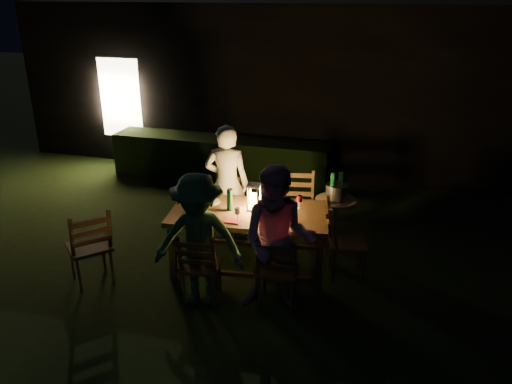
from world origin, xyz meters
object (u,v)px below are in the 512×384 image
(lantern, at_px, (254,199))
(chair_near_right, at_px, (278,283))
(chair_end, at_px, (345,253))
(chair_far_right, at_px, (296,223))
(side_table, at_px, (336,205))
(ice_bucket, at_px, (336,192))
(person_opp_right, at_px, (278,241))
(person_house_side, at_px, (227,184))
(chair_far_left, at_px, (227,221))
(dining_table, at_px, (249,217))
(bottle_bucket_b, at_px, (341,188))
(chair_near_left, at_px, (202,277))
(person_opp_left, at_px, (199,241))
(bottle_table, at_px, (230,200))
(chair_spare, at_px, (91,260))
(bottle_bucket_a, at_px, (333,189))

(lantern, bearing_deg, chair_near_right, -56.57)
(chair_end, bearing_deg, chair_far_right, -143.32)
(side_table, bearing_deg, ice_bucket, 0.00)
(person_opp_right, bearing_deg, ice_bucket, 67.30)
(person_house_side, bearing_deg, chair_far_left, 91.88)
(lantern, bearing_deg, chair_far_left, 132.17)
(dining_table, distance_m, person_house_side, 0.94)
(side_table, xyz_separation_m, bottle_bucket_b, (0.05, 0.04, 0.25))
(person_house_side, distance_m, side_table, 1.56)
(chair_far_right, bearing_deg, lantern, 52.92)
(chair_end, height_order, person_opp_right, person_opp_right)
(chair_near_left, relative_size, person_opp_right, 0.56)
(person_house_side, distance_m, person_opp_left, 1.64)
(chair_end, xyz_separation_m, person_opp_left, (-1.56, -1.03, 0.48))
(bottle_table, distance_m, ice_bucket, 1.52)
(chair_near_right, xyz_separation_m, chair_far_left, (-1.09, 1.41, -0.00))
(dining_table, distance_m, person_opp_left, 0.94)
(chair_near_left, distance_m, chair_near_right, 0.90)
(chair_end, height_order, lantern, lantern)
(chair_end, distance_m, person_opp_left, 1.93)
(chair_far_right, height_order, chair_spare, chair_far_right)
(chair_spare, bearing_deg, chair_near_right, -43.16)
(chair_end, bearing_deg, chair_far_left, -119.30)
(chair_end, relative_size, person_opp_left, 0.66)
(person_house_side, relative_size, lantern, 4.92)
(ice_bucket, relative_size, bottle_bucket_a, 0.94)
(chair_far_left, height_order, chair_spare, chair_spare)
(chair_near_right, bearing_deg, person_house_side, 121.86)
(lantern, relative_size, bottle_table, 1.25)
(person_opp_left, xyz_separation_m, side_table, (1.33, 1.72, -0.13))
(chair_near_right, bearing_deg, bottle_bucket_b, 67.71)
(chair_near_right, height_order, person_house_side, person_house_side)
(lantern, bearing_deg, bottle_bucket_a, 40.02)
(person_house_side, xyz_separation_m, bottle_bucket_b, (1.59, 0.13, 0.06))
(chair_near_left, height_order, side_table, chair_near_left)
(chair_spare, xyz_separation_m, person_opp_right, (2.34, 0.10, 0.54))
(chair_spare, height_order, bottle_bucket_b, chair_spare)
(person_house_side, distance_m, bottle_bucket_a, 1.49)
(chair_far_left, bearing_deg, bottle_bucket_b, -176.29)
(dining_table, xyz_separation_m, ice_bucket, (0.99, 0.85, 0.12))
(person_house_side, height_order, ice_bucket, person_house_side)
(chair_near_left, bearing_deg, person_opp_left, -90.67)
(chair_far_right, xyz_separation_m, bottle_bucket_a, (0.49, -0.03, 0.59))
(person_opp_right, bearing_deg, lantern, 114.69)
(ice_bucket, bearing_deg, chair_near_right, -105.91)
(chair_spare, bearing_deg, dining_table, -21.28)
(chair_near_left, relative_size, chair_far_left, 0.98)
(chair_near_left, height_order, person_opp_left, person_opp_left)
(person_opp_left, bearing_deg, ice_bucket, 44.84)
(bottle_bucket_b, bearing_deg, person_house_side, -175.19)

